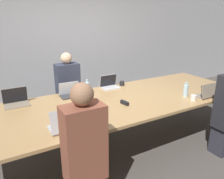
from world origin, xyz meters
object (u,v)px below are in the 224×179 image
person_far_midleft (69,93)px  cup_far_midleft (86,92)px  person_near_left (85,156)px  laptop_near_left (65,124)px  stapler (125,103)px  cup_near_right (193,98)px  bottle_far_midleft (87,89)px  laptop_far_center (109,84)px  bottle_near_right (186,90)px  laptop_far_left (16,100)px  laptop_near_right (206,93)px  laptop_far_midleft (70,92)px  cup_far_center (122,83)px

person_far_midleft → cup_far_midleft: bearing=-72.7°
person_near_left → cup_far_midleft: person_near_left is taller
laptop_near_left → cup_far_midleft: size_ratio=3.36×
person_far_midleft → stapler: 1.22m
cup_near_right → bottle_far_midleft: bottle_far_midleft is taller
person_near_left → cup_far_midleft: (0.63, 1.42, 0.13)m
laptop_far_center → cup_far_midleft: laptop_far_center is taller
bottle_near_right → person_far_midleft: (-1.49, 1.32, -0.19)m
person_near_left → laptop_near_left: bearing=-84.9°
cup_far_midleft → stapler: 0.73m
laptop_far_left → stapler: 1.57m
stapler → cup_near_right: bearing=-28.1°
laptop_far_center → bottle_near_right: 1.31m
person_near_left → person_far_midleft: person_near_left is taller
laptop_far_left → person_near_left: 1.59m
person_far_midleft → stapler: size_ratio=9.22×
laptop_far_left → bottle_far_midleft: bottle_far_midleft is taller
laptop_far_center → laptop_near_right: 1.62m
laptop_far_center → cup_far_midleft: 0.54m
laptop_far_midleft → cup_far_center: bearing=3.4°
laptop_near_left → cup_near_right: (2.00, -0.07, -0.03)m
cup_far_center → cup_far_midleft: bearing=-169.2°
laptop_far_center → person_near_left: bearing=-126.3°
laptop_far_left → cup_far_midleft: laptop_far_left is taller
cup_near_right → person_far_midleft: person_far_midleft is taller
person_near_left → stapler: person_near_left is taller
cup_far_center → cup_far_midleft: size_ratio=0.90×
laptop_far_left → laptop_far_center: bearing=1.6°
bottle_far_midleft → laptop_far_center: bearing=20.2°
person_near_left → cup_near_right: bearing=-168.9°
laptop_far_left → stapler: (1.37, -0.77, -0.05)m
cup_near_right → laptop_far_midleft: bearing=144.2°
laptop_near_left → bottle_near_right: (2.02, 0.11, 0.03)m
laptop_near_right → stapler: bearing=-16.9°
laptop_far_left → cup_near_right: bearing=-25.9°
laptop_near_right → laptop_far_left: bearing=-23.6°
bottle_near_right → laptop_near_left: bearing=-176.9°
cup_far_center → person_near_left: 2.12m
bottle_near_right → stapler: (-1.03, 0.20, -0.08)m
bottle_near_right → person_far_midleft: person_far_midleft is taller
laptop_near_left → laptop_far_midleft: 1.14m
cup_far_center → laptop_far_midleft: laptop_far_midleft is taller
cup_far_center → stapler: (-0.47, -0.81, -0.02)m
person_near_left → person_far_midleft: size_ratio=1.01×
person_far_midleft → stapler: bearing=-67.5°
person_far_midleft → laptop_far_center: bearing=-25.0°
person_near_left → stapler: bearing=-141.4°
bottle_near_right → person_far_midleft: size_ratio=0.17×
laptop_far_center → laptop_near_left: (-1.20, -1.12, 0.01)m
cup_far_midleft → laptop_near_right: bearing=-33.2°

